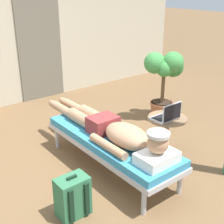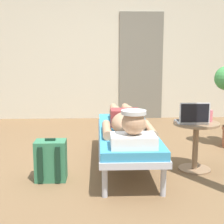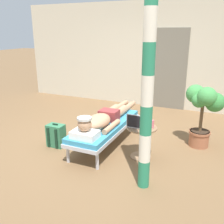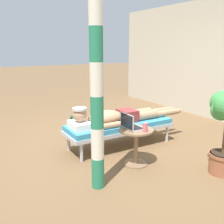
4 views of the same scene
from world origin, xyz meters
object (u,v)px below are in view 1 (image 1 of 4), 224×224
at_px(lounge_chair, 111,142).
at_px(potted_plant, 165,76).
at_px(person_reclining, 114,130).
at_px(backpack, 73,197).
at_px(drink_glass, 174,109).
at_px(side_table, 167,130).
at_px(laptop, 168,115).

bearing_deg(lounge_chair, potted_plant, 21.89).
xyz_separation_m(person_reclining, backpack, (-0.78, -0.36, -0.32)).
relative_size(person_reclining, drink_glass, 17.57).
xyz_separation_m(lounge_chair, backpack, (-0.78, -0.41, -0.15)).
xyz_separation_m(person_reclining, side_table, (0.73, -0.14, -0.16)).
relative_size(side_table, potted_plant, 0.48).
height_order(lounge_chair, person_reclining, person_reclining).
height_order(laptop, potted_plant, potted_plant).
bearing_deg(potted_plant, side_table, -135.38).
height_order(person_reclining, backpack, person_reclining).
height_order(laptop, drink_glass, laptop).
relative_size(side_table, backpack, 1.23).
bearing_deg(lounge_chair, laptop, -20.20).
bearing_deg(drink_glass, laptop, -156.83).
xyz_separation_m(laptop, backpack, (-1.44, -0.16, -0.39)).
xyz_separation_m(side_table, drink_glass, (0.15, 0.04, 0.23)).
distance_m(drink_glass, potted_plant, 1.04).
height_order(side_table, backpack, side_table).
distance_m(lounge_chair, potted_plant, 1.72).
distance_m(backpack, potted_plant, 2.60).
bearing_deg(backpack, drink_glass, 8.64).
bearing_deg(laptop, backpack, -173.63).
bearing_deg(person_reclining, laptop, -16.24).
bearing_deg(person_reclining, backpack, -155.39).
distance_m(lounge_chair, person_reclining, 0.18).
xyz_separation_m(lounge_chair, drink_glass, (0.88, -0.16, 0.24)).
bearing_deg(potted_plant, lounge_chair, -158.11).
height_order(drink_glass, potted_plant, potted_plant).
bearing_deg(laptop, side_table, 40.52).
relative_size(side_table, drink_glass, 4.23).
relative_size(laptop, drink_glass, 2.51).
height_order(lounge_chair, drink_glass, drink_glass).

